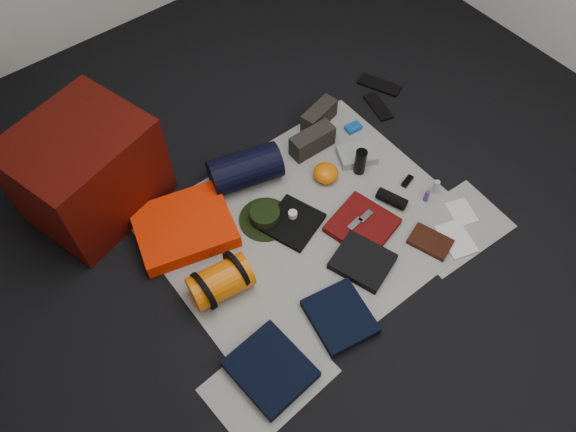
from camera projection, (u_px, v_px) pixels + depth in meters
floor at (310, 229)px, 3.17m from camera, size 4.50×4.50×0.02m
newspaper_mat at (310, 228)px, 3.16m from camera, size 1.60×1.30×0.01m
newspaper_sheet_front_left at (269, 380)px, 2.68m from camera, size 0.61×0.44×0.00m
newspaper_sheet_front_right at (455, 227)px, 3.16m from camera, size 0.60×0.43×0.00m
red_cabinet at (87, 171)px, 3.02m from camera, size 0.81×0.73×0.57m
sleeping_pad at (184, 227)px, 3.10m from camera, size 0.61×0.55×0.09m
stuff_sack at (220, 281)px, 2.86m from camera, size 0.34×0.23×0.19m
sack_strap_left at (204, 291)px, 2.82m from camera, size 0.02×0.22×0.22m
sack_strap_right at (236, 269)px, 2.88m from camera, size 0.02×0.22×0.22m
navy_duffel at (245, 169)px, 3.25m from camera, size 0.46×0.32×0.22m
boonie_brim at (265, 219)px, 3.18m from camera, size 0.36×0.36×0.01m
boonie_crown at (265, 215)px, 3.15m from camera, size 0.17×0.17×0.07m
hiking_boot_left at (312, 141)px, 3.42m from camera, size 0.29×0.11×0.14m
hiking_boot_right at (319, 116)px, 3.54m from camera, size 0.28×0.16×0.13m
flip_flop_left at (378, 107)px, 3.68m from camera, size 0.15×0.26×0.01m
flip_flop_right at (379, 85)px, 3.79m from camera, size 0.21×0.31×0.02m
trousers_navy_a at (271, 369)px, 2.67m from camera, size 0.35×0.39×0.06m
trousers_navy_b at (340, 317)px, 2.83m from camera, size 0.34×0.37×0.05m
trousers_charcoal at (362, 261)px, 3.01m from camera, size 0.34×0.36×0.05m
black_tshirt at (293, 223)px, 3.15m from camera, size 0.36×0.35×0.03m
red_shirt at (362, 225)px, 3.14m from camera, size 0.39×0.39×0.04m
orange_stuff_sack at (326, 173)px, 3.31m from camera, size 0.17×0.17×0.10m
first_aid_pouch at (357, 155)px, 3.41m from camera, size 0.27×0.24×0.05m
water_bottle at (360, 162)px, 3.31m from camera, size 0.07×0.07×0.17m
speaker at (392, 199)px, 3.22m from camera, size 0.13×0.19×0.07m
compact_camera at (354, 158)px, 3.41m from camera, size 0.11×0.09×0.04m
cyan_case at (353, 128)px, 3.55m from camera, size 0.11×0.07×0.03m
toiletry_purple at (427, 196)px, 3.23m from camera, size 0.04×0.04×0.08m
toiletry_clear at (436, 187)px, 3.25m from camera, size 0.04×0.04×0.10m
paperback_book at (430, 242)px, 3.08m from camera, size 0.21×0.26×0.03m
map_booklet at (456, 239)px, 3.10m from camera, size 0.21×0.26×0.01m
map_printout at (462, 212)px, 3.21m from camera, size 0.18×0.20×0.01m
sunglasses at (407, 181)px, 3.32m from camera, size 0.10×0.06×0.02m
key_cluster at (282, 360)px, 2.72m from camera, size 0.07×0.07×0.01m
tape_roll at (293, 214)px, 3.15m from camera, size 0.05×0.05×0.03m
energy_bar_a at (355, 224)px, 3.11m from camera, size 0.10×0.05×0.01m
energy_bar_b at (366, 216)px, 3.14m from camera, size 0.10×0.05×0.01m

